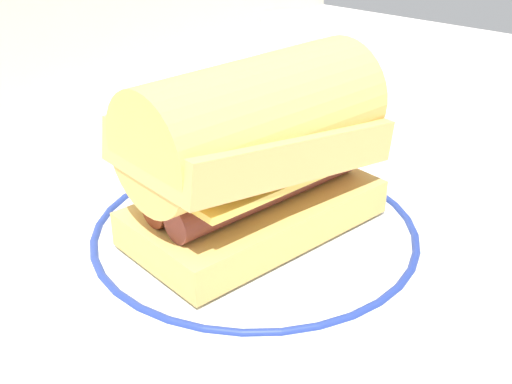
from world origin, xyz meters
TOP-DOWN VIEW (x-y plane):
  - ground_plane at (0.00, 0.00)m, footprint 1.50×1.50m
  - plate at (0.02, -0.00)m, footprint 0.26×0.26m
  - sausage_sandwich at (0.02, -0.00)m, footprint 0.20×0.13m
  - drinking_glass at (0.25, 0.13)m, footprint 0.06×0.06m

SIDE VIEW (x-z plane):
  - ground_plane at x=0.00m, z-range 0.00..0.00m
  - plate at x=0.02m, z-range 0.00..0.02m
  - drinking_glass at x=0.25m, z-range -0.01..0.10m
  - sausage_sandwich at x=0.02m, z-range 0.02..0.14m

